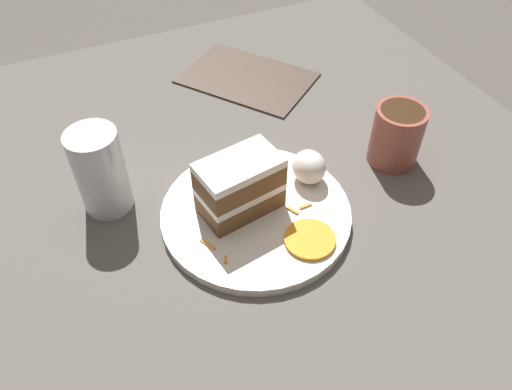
{
  "coord_description": "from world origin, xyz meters",
  "views": [
    {
      "loc": [
        0.41,
        -0.18,
        0.57
      ],
      "look_at": [
        -0.02,
        0.02,
        0.08
      ],
      "focal_mm": 35.0,
      "sensor_mm": 36.0,
      "label": 1
    }
  ],
  "objects_px": {
    "cake_slice": "(243,185)",
    "orange_garnish": "(310,239)",
    "cream_dollop": "(309,167)",
    "plate": "(256,213)",
    "coffee_mug": "(397,134)",
    "menu_card": "(247,78)",
    "drinking_glass": "(102,176)"
  },
  "relations": [
    {
      "from": "drinking_glass",
      "to": "coffee_mug",
      "type": "height_order",
      "value": "drinking_glass"
    },
    {
      "from": "coffee_mug",
      "to": "cream_dollop",
      "type": "bearing_deg",
      "value": -90.47
    },
    {
      "from": "orange_garnish",
      "to": "drinking_glass",
      "type": "height_order",
      "value": "drinking_glass"
    },
    {
      "from": "plate",
      "to": "menu_card",
      "type": "height_order",
      "value": "plate"
    },
    {
      "from": "cake_slice",
      "to": "orange_garnish",
      "type": "xyz_separation_m",
      "value": [
        0.09,
        0.06,
        -0.04
      ]
    },
    {
      "from": "menu_card",
      "to": "cream_dollop",
      "type": "bearing_deg",
      "value": -133.22
    },
    {
      "from": "cake_slice",
      "to": "cream_dollop",
      "type": "xyz_separation_m",
      "value": [
        -0.01,
        0.11,
        -0.02
      ]
    },
    {
      "from": "cream_dollop",
      "to": "orange_garnish",
      "type": "relative_size",
      "value": 0.77
    },
    {
      "from": "plate",
      "to": "coffee_mug",
      "type": "distance_m",
      "value": 0.25
    },
    {
      "from": "cake_slice",
      "to": "cream_dollop",
      "type": "height_order",
      "value": "cake_slice"
    },
    {
      "from": "cake_slice",
      "to": "cream_dollop",
      "type": "relative_size",
      "value": 2.25
    },
    {
      "from": "cream_dollop",
      "to": "menu_card",
      "type": "height_order",
      "value": "cream_dollop"
    },
    {
      "from": "menu_card",
      "to": "orange_garnish",
      "type": "bearing_deg",
      "value": -138.98
    },
    {
      "from": "cake_slice",
      "to": "plate",
      "type": "bearing_deg",
      "value": -146.15
    },
    {
      "from": "cake_slice",
      "to": "menu_card",
      "type": "distance_m",
      "value": 0.35
    },
    {
      "from": "orange_garnish",
      "to": "coffee_mug",
      "type": "xyz_separation_m",
      "value": [
        -0.1,
        0.21,
        0.03
      ]
    },
    {
      "from": "cake_slice",
      "to": "menu_card",
      "type": "bearing_deg",
      "value": -34.38
    },
    {
      "from": "drinking_glass",
      "to": "orange_garnish",
      "type": "bearing_deg",
      "value": 49.61
    },
    {
      "from": "coffee_mug",
      "to": "cake_slice",
      "type": "bearing_deg",
      "value": -87.9
    },
    {
      "from": "drinking_glass",
      "to": "menu_card",
      "type": "relative_size",
      "value": 0.54
    },
    {
      "from": "plate",
      "to": "coffee_mug",
      "type": "xyz_separation_m",
      "value": [
        -0.02,
        0.25,
        0.04
      ]
    },
    {
      "from": "cream_dollop",
      "to": "drinking_glass",
      "type": "xyz_separation_m",
      "value": [
        -0.09,
        -0.28,
        0.02
      ]
    },
    {
      "from": "orange_garnish",
      "to": "cream_dollop",
      "type": "bearing_deg",
      "value": 152.62
    },
    {
      "from": "cake_slice",
      "to": "menu_card",
      "type": "relative_size",
      "value": 0.5
    },
    {
      "from": "cake_slice",
      "to": "cream_dollop",
      "type": "bearing_deg",
      "value": -94.19
    },
    {
      "from": "orange_garnish",
      "to": "cake_slice",
      "type": "bearing_deg",
      "value": -149.51
    },
    {
      "from": "coffee_mug",
      "to": "menu_card",
      "type": "xyz_separation_m",
      "value": [
        -0.31,
        -0.12,
        -0.05
      ]
    },
    {
      "from": "coffee_mug",
      "to": "orange_garnish",
      "type": "bearing_deg",
      "value": -63.28
    },
    {
      "from": "cream_dollop",
      "to": "orange_garnish",
      "type": "height_order",
      "value": "cream_dollop"
    },
    {
      "from": "orange_garnish",
      "to": "menu_card",
      "type": "height_order",
      "value": "orange_garnish"
    },
    {
      "from": "cake_slice",
      "to": "drinking_glass",
      "type": "xyz_separation_m",
      "value": [
        -0.1,
        -0.17,
        -0.0
      ]
    },
    {
      "from": "cream_dollop",
      "to": "menu_card",
      "type": "relative_size",
      "value": 0.22
    }
  ]
}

